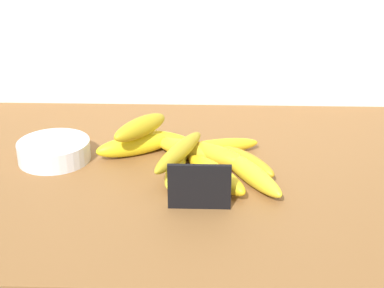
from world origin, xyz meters
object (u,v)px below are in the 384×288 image
at_px(banana_3, 250,173).
at_px(banana_8, 216,156).
at_px(banana_6, 158,139).
at_px(chalkboard_sign, 199,188).
at_px(banana_0, 215,147).
at_px(fruit_bowl, 54,151).
at_px(banana_7, 194,151).
at_px(banana_9, 140,127).
at_px(banana_10, 179,152).
at_px(banana_5, 135,145).
at_px(banana_4, 216,175).
at_px(banana_1, 246,160).
at_px(banana_2, 176,167).

distance_m(banana_3, banana_8, 0.10).
bearing_deg(banana_6, chalkboard_sign, -69.79).
relative_size(chalkboard_sign, banana_0, 0.57).
height_order(fruit_bowl, banana_7, fruit_bowl).
height_order(banana_8, banana_9, banana_9).
bearing_deg(banana_10, banana_8, 31.67).
bearing_deg(banana_5, banana_0, 1.60).
bearing_deg(banana_7, banana_6, 141.58).
distance_m(banana_4, banana_5, 0.21).
bearing_deg(banana_8, banana_1, -11.59).
distance_m(banana_6, banana_7, 0.10).
bearing_deg(banana_0, banana_6, 164.72).
distance_m(banana_0, banana_7, 0.05).
height_order(fruit_bowl, banana_8, banana_8).
height_order(banana_1, banana_7, banana_7).
bearing_deg(banana_3, banana_8, 133.29).
height_order(fruit_bowl, banana_6, fruit_bowl).
bearing_deg(banana_7, banana_9, 169.56).
distance_m(chalkboard_sign, banana_7, 0.20).
bearing_deg(banana_7, banana_8, -27.87).
xyz_separation_m(fruit_bowl, banana_4, (0.33, -0.10, -0.00)).
distance_m(chalkboard_sign, banana_5, 0.26).
relative_size(banana_5, banana_7, 0.88).
distance_m(fruit_bowl, banana_9, 0.18).
bearing_deg(chalkboard_sign, banana_3, 46.95).
bearing_deg(banana_8, banana_10, -148.33).
height_order(chalkboard_sign, banana_7, chalkboard_sign).
xyz_separation_m(banana_1, banana_7, (-0.11, 0.04, 0.00)).
xyz_separation_m(banana_6, banana_9, (-0.03, -0.04, 0.04)).
bearing_deg(banana_5, banana_7, -11.02).
distance_m(fruit_bowl, banana_8, 0.33).
bearing_deg(chalkboard_sign, banana_4, 71.77).
bearing_deg(banana_4, banana_10, 151.77).
distance_m(banana_7, banana_9, 0.12).
bearing_deg(banana_3, banana_5, 153.38).
bearing_deg(banana_1, fruit_bowl, 175.96).
bearing_deg(banana_10, banana_9, 133.83).
relative_size(banana_2, banana_6, 1.10).
distance_m(chalkboard_sign, banana_9, 0.25).
bearing_deg(banana_6, banana_10, -68.01).
xyz_separation_m(banana_3, banana_4, (-0.07, -0.01, 0.00)).
height_order(fruit_bowl, banana_2, fruit_bowl).
relative_size(banana_6, banana_9, 1.05).
relative_size(banana_2, banana_5, 1.02).
distance_m(fruit_bowl, banana_2, 0.26).
height_order(fruit_bowl, banana_0, fruit_bowl).
height_order(fruit_bowl, banana_1, fruit_bowl).
bearing_deg(banana_5, banana_10, -43.40).
height_order(banana_1, banana_9, banana_9).
bearing_deg(banana_4, banana_9, 140.94).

